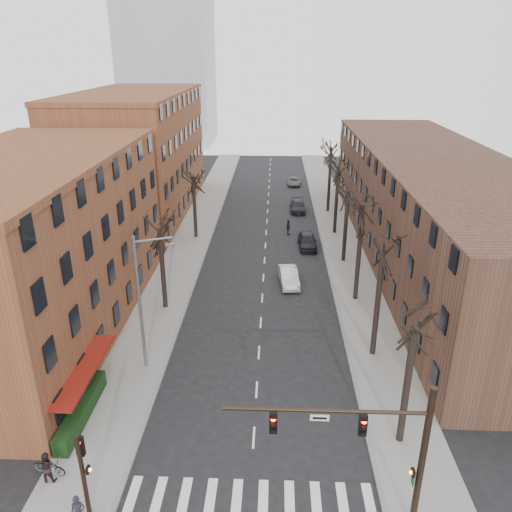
# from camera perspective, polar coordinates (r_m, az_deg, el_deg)

# --- Properties ---
(ground) EXTENTS (160.00, 160.00, 0.00)m
(ground) POSITION_cam_1_polar(r_m,az_deg,el_deg) (25.17, -0.70, -26.18)
(ground) COLOR black
(ground) RESTS_ON ground
(sidewalk_left) EXTENTS (4.00, 90.00, 0.15)m
(sidewalk_left) POSITION_cam_1_polar(r_m,az_deg,el_deg) (55.65, -7.12, 2.52)
(sidewalk_left) COLOR gray
(sidewalk_left) RESTS_ON ground
(sidewalk_right) EXTENTS (4.00, 90.00, 0.15)m
(sidewalk_right) POSITION_cam_1_polar(r_m,az_deg,el_deg) (55.38, 9.46, 2.28)
(sidewalk_right) COLOR gray
(sidewalk_right) RESTS_ON ground
(building_left_near) EXTENTS (12.00, 26.00, 12.00)m
(building_left_near) POSITION_cam_1_polar(r_m,az_deg,el_deg) (38.11, -24.29, 0.61)
(building_left_near) COLOR brown
(building_left_near) RESTS_ON ground
(building_left_far) EXTENTS (12.00, 28.00, 14.00)m
(building_left_far) POSITION_cam_1_polar(r_m,az_deg,el_deg) (64.04, -13.37, 11.17)
(building_left_far) COLOR brown
(building_left_far) RESTS_ON ground
(building_right) EXTENTS (12.00, 50.00, 10.00)m
(building_right) POSITION_cam_1_polar(r_m,az_deg,el_deg) (50.91, 19.47, 5.33)
(building_right) COLOR #523426
(building_right) RESTS_ON ground
(awning_left) EXTENTS (1.20, 7.00, 0.15)m
(awning_left) POSITION_cam_1_polar(r_m,az_deg,el_deg) (31.22, -18.33, -16.13)
(awning_left) COLOR maroon
(awning_left) RESTS_ON ground
(hedge) EXTENTS (0.80, 6.00, 1.00)m
(hedge) POSITION_cam_1_polar(r_m,az_deg,el_deg) (30.14, -19.32, -16.29)
(hedge) COLOR #193813
(hedge) RESTS_ON sidewalk_left
(tree_right_a) EXTENTS (5.20, 5.20, 10.00)m
(tree_right_a) POSITION_cam_1_polar(r_m,az_deg,el_deg) (28.74, 16.03, -19.71)
(tree_right_a) COLOR black
(tree_right_a) RESTS_ON ground
(tree_right_b) EXTENTS (5.20, 5.20, 10.80)m
(tree_right_b) POSITION_cam_1_polar(r_m,az_deg,el_deg) (34.93, 13.13, -10.96)
(tree_right_b) COLOR black
(tree_right_b) RESTS_ON ground
(tree_right_c) EXTENTS (5.20, 5.20, 11.60)m
(tree_right_c) POSITION_cam_1_polar(r_m,az_deg,el_deg) (41.73, 11.24, -4.93)
(tree_right_c) COLOR black
(tree_right_c) RESTS_ON ground
(tree_right_d) EXTENTS (5.20, 5.20, 10.00)m
(tree_right_d) POSITION_cam_1_polar(r_m,az_deg,el_deg) (48.90, 9.92, -0.62)
(tree_right_d) COLOR black
(tree_right_d) RESTS_ON ground
(tree_right_e) EXTENTS (5.20, 5.20, 10.80)m
(tree_right_e) POSITION_cam_1_polar(r_m,az_deg,el_deg) (56.29, 8.94, 2.57)
(tree_right_e) COLOR black
(tree_right_e) RESTS_ON ground
(tree_right_f) EXTENTS (5.20, 5.20, 11.60)m
(tree_right_f) POSITION_cam_1_polar(r_m,az_deg,el_deg) (63.83, 8.19, 5.01)
(tree_right_f) COLOR black
(tree_right_f) RESTS_ON ground
(tree_left_a) EXTENTS (5.20, 5.20, 9.50)m
(tree_left_a) POSITION_cam_1_polar(r_m,az_deg,el_deg) (40.34, -10.28, -5.86)
(tree_left_a) COLOR black
(tree_left_a) RESTS_ON ground
(tree_left_b) EXTENTS (5.20, 5.20, 9.50)m
(tree_left_b) POSITION_cam_1_polar(r_m,az_deg,el_deg) (54.69, -6.86, 2.09)
(tree_left_b) COLOR black
(tree_left_b) RESTS_ON ground
(signal_mast_arm) EXTENTS (8.14, 0.30, 7.20)m
(signal_mast_arm) POSITION_cam_1_polar(r_m,az_deg,el_deg) (21.78, 14.54, -20.16)
(signal_mast_arm) COLOR black
(signal_mast_arm) RESTS_ON ground
(signal_pole_left) EXTENTS (0.47, 0.44, 4.40)m
(signal_pole_left) POSITION_cam_1_polar(r_m,az_deg,el_deg) (23.94, -19.19, -21.96)
(signal_pole_left) COLOR black
(signal_pole_left) RESTS_ON ground
(streetlight) EXTENTS (2.45, 0.22, 9.03)m
(streetlight) POSITION_cam_1_polar(r_m,az_deg,el_deg) (31.05, -12.90, -4.71)
(streetlight) COLOR slate
(streetlight) RESTS_ON ground
(silver_sedan) EXTENTS (1.90, 4.38, 1.40)m
(silver_sedan) POSITION_cam_1_polar(r_m,az_deg,el_deg) (43.40, 3.77, -2.37)
(silver_sedan) COLOR silver
(silver_sedan) RESTS_ON ground
(parked_car_near) EXTENTS (1.92, 4.48, 1.51)m
(parked_car_near) POSITION_cam_1_polar(r_m,az_deg,el_deg) (51.60, 5.91, 1.76)
(parked_car_near) COLOR black
(parked_car_near) RESTS_ON ground
(parked_car_mid) EXTENTS (1.83, 4.49, 1.30)m
(parked_car_mid) POSITION_cam_1_polar(r_m,az_deg,el_deg) (63.49, 4.78, 5.69)
(parked_car_mid) COLOR black
(parked_car_mid) RESTS_ON ground
(parked_car_far) EXTENTS (2.12, 4.16, 1.13)m
(parked_car_far) POSITION_cam_1_polar(r_m,az_deg,el_deg) (76.26, 4.40, 8.49)
(parked_car_far) COLOR #53565A
(parked_car_far) RESTS_ON ground
(pedestrian_b) EXTENTS (0.82, 0.66, 1.61)m
(pedestrian_b) POSITION_cam_1_polar(r_m,az_deg,el_deg) (27.01, -22.83, -21.34)
(pedestrian_b) COLOR black
(pedestrian_b) RESTS_ON sidewalk_left
(pedestrian_crossing) EXTENTS (0.51, 1.04, 1.71)m
(pedestrian_crossing) POSITION_cam_1_polar(r_m,az_deg,el_deg) (55.02, 3.71, 3.28)
(pedestrian_crossing) COLOR black
(pedestrian_crossing) RESTS_ON ground
(bicycle) EXTENTS (1.72, 0.89, 0.86)m
(bicycle) POSITION_cam_1_polar(r_m,az_deg,el_deg) (27.54, -22.53, -21.34)
(bicycle) COLOR gray
(bicycle) RESTS_ON sidewalk_left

